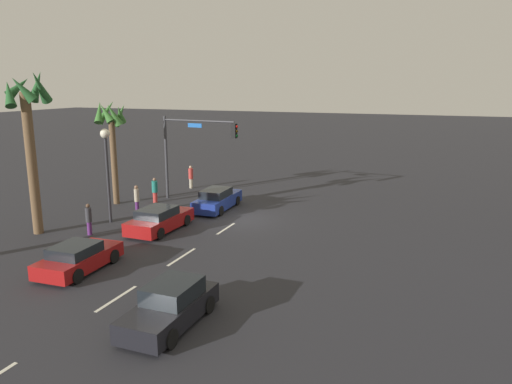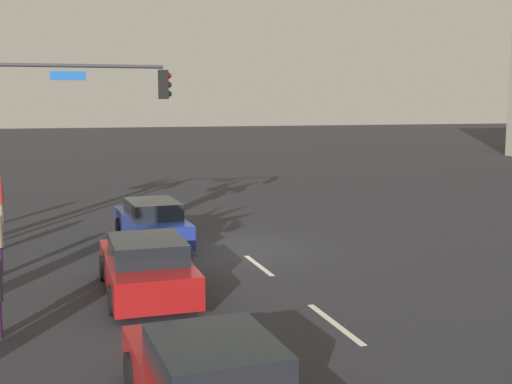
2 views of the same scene
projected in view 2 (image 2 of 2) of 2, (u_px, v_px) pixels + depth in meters
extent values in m
plane|color=#28282D|center=(237.00, 249.00, 19.70)|extent=(220.00, 220.00, 0.00)
cube|color=silver|center=(335.00, 323.00, 12.98)|extent=(2.55, 0.14, 0.01)
cube|color=silver|center=(259.00, 265.00, 17.69)|extent=(2.31, 0.14, 0.01)
cube|color=maroon|center=(146.00, 271.00, 15.06)|extent=(4.49, 1.90, 0.72)
cube|color=black|center=(147.00, 249.00, 14.73)|extent=(2.16, 1.65, 0.48)
cylinder|color=black|center=(104.00, 268.00, 16.15)|extent=(0.64, 0.23, 0.64)
cylinder|color=black|center=(173.00, 263.00, 16.65)|extent=(0.64, 0.23, 0.64)
cylinder|color=black|center=(114.00, 300.00, 13.52)|extent=(0.64, 0.23, 0.64)
cylinder|color=black|center=(195.00, 293.00, 14.03)|extent=(0.64, 0.23, 0.64)
cube|color=black|center=(215.00, 356.00, 8.65)|extent=(2.02, 1.69, 0.46)
cylinder|color=black|center=(133.00, 372.00, 9.85)|extent=(0.65, 0.25, 0.64)
cylinder|color=black|center=(240.00, 357.00, 10.44)|extent=(0.65, 0.25, 0.64)
cube|color=navy|center=(151.00, 227.00, 20.48)|extent=(4.69, 1.88, 0.75)
cube|color=black|center=(153.00, 209.00, 20.14)|extent=(2.28, 1.58, 0.51)
cylinder|color=black|center=(120.00, 227.00, 21.57)|extent=(0.65, 0.25, 0.64)
cylinder|color=black|center=(166.00, 224.00, 22.11)|extent=(0.65, 0.25, 0.64)
cylinder|color=black|center=(135.00, 244.00, 18.90)|extent=(0.65, 0.25, 0.64)
cylinder|color=black|center=(187.00, 240.00, 19.45)|extent=(0.65, 0.25, 0.64)
cylinder|color=#38383D|center=(77.00, 66.00, 20.50)|extent=(0.50, 5.51, 0.12)
cube|color=black|center=(163.00, 85.00, 21.23)|extent=(0.34, 0.34, 0.95)
sphere|color=red|center=(169.00, 76.00, 21.23)|extent=(0.20, 0.20, 0.20)
sphere|color=#392605|center=(169.00, 85.00, 21.27)|extent=(0.20, 0.20, 0.20)
sphere|color=black|center=(169.00, 94.00, 21.31)|extent=(0.20, 0.20, 0.20)
cube|color=#1959B2|center=(68.00, 76.00, 20.48)|extent=(0.12, 1.10, 0.28)
cylinder|color=#B2A58C|center=(0.00, 213.00, 23.92)|extent=(0.34, 0.34, 0.75)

